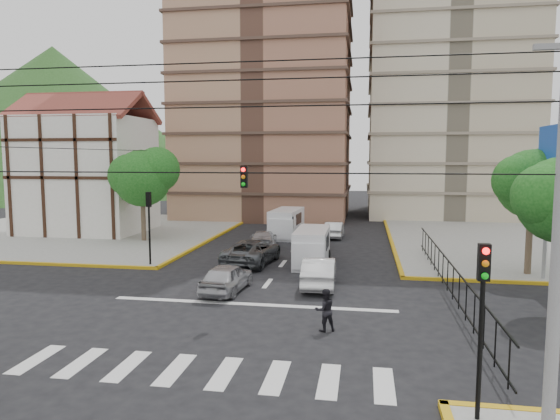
% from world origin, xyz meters
% --- Properties ---
extents(ground, '(160.00, 160.00, 0.00)m').
position_xyz_m(ground, '(0.00, 0.00, 0.00)').
color(ground, black).
rests_on(ground, ground).
extents(sidewalk_nw, '(26.00, 26.00, 0.15)m').
position_xyz_m(sidewalk_nw, '(-20.00, 20.00, 0.07)').
color(sidewalk_nw, gray).
rests_on(sidewalk_nw, ground).
extents(crosswalk_stripes, '(12.00, 2.40, 0.01)m').
position_xyz_m(crosswalk_stripes, '(0.00, -6.00, 0.01)').
color(crosswalk_stripes, silver).
rests_on(crosswalk_stripes, ground).
extents(stop_line, '(13.00, 0.40, 0.01)m').
position_xyz_m(stop_line, '(0.00, 1.20, 0.01)').
color(stop_line, silver).
rests_on(stop_line, ground).
extents(tower_beige, '(17.00, 16.00, 48.00)m').
position_xyz_m(tower_beige, '(14.00, 40.00, 24.00)').
color(tower_beige, tan).
rests_on(tower_beige, ground).
extents(tudor_building, '(10.80, 8.05, 12.23)m').
position_xyz_m(tudor_building, '(-19.00, 20.00, 5.25)').
color(tudor_building, silver).
rests_on(tudor_building, ground).
extents(distant_hill, '(70.00, 70.00, 28.00)m').
position_xyz_m(distant_hill, '(-55.00, 70.00, 14.00)').
color(distant_hill, '#224D19').
rests_on(distant_hill, ground).
extents(park_fence, '(0.10, 22.50, 1.66)m').
position_xyz_m(park_fence, '(9.00, 4.50, 0.00)').
color(park_fence, black).
rests_on(park_fence, ground).
extents(tree_park_c, '(4.65, 3.80, 7.25)m').
position_xyz_m(tree_park_c, '(14.09, 9.01, 5.34)').
color(tree_park_c, '#473828').
rests_on(tree_park_c, ground).
extents(tree_tudor, '(5.39, 4.40, 7.43)m').
position_xyz_m(tree_tudor, '(-11.90, 16.01, 5.22)').
color(tree_tudor, '#473828').
rests_on(tree_tudor, ground).
extents(traffic_light_se, '(0.28, 0.22, 4.40)m').
position_xyz_m(traffic_light_se, '(7.80, -7.80, 3.11)').
color(traffic_light_se, black).
rests_on(traffic_light_se, ground).
extents(traffic_light_nw, '(0.28, 0.22, 4.40)m').
position_xyz_m(traffic_light_nw, '(-7.80, 7.80, 3.11)').
color(traffic_light_nw, black).
rests_on(traffic_light_nw, ground).
extents(traffic_light_hanging, '(18.00, 9.12, 0.92)m').
position_xyz_m(traffic_light_hanging, '(0.00, -2.04, 5.90)').
color(traffic_light_hanging, black).
rests_on(traffic_light_hanging, ground).
extents(utility_pole_se, '(1.40, 0.28, 9.00)m').
position_xyz_m(utility_pole_se, '(9.00, -9.00, 4.77)').
color(utility_pole_se, slate).
rests_on(utility_pole_se, ground).
extents(van_right_lane, '(2.07, 4.91, 2.21)m').
position_xyz_m(van_right_lane, '(1.81, 9.83, 1.07)').
color(van_right_lane, silver).
rests_on(van_right_lane, ground).
extents(van_left_lane, '(2.39, 5.28, 2.32)m').
position_xyz_m(van_left_lane, '(-1.38, 20.11, 1.13)').
color(van_left_lane, silver).
rests_on(van_left_lane, ground).
extents(car_silver_front_left, '(2.02, 4.33, 1.44)m').
position_xyz_m(car_silver_front_left, '(-1.67, 3.06, 0.72)').
color(car_silver_front_left, '#A6A6AA').
rests_on(car_silver_front_left, ground).
extents(car_white_front_right, '(1.78, 4.68, 1.52)m').
position_xyz_m(car_white_front_right, '(2.73, 4.89, 0.76)').
color(car_white_front_right, silver).
rests_on(car_white_front_right, ground).
extents(car_grey_mid_left, '(3.14, 5.78, 1.54)m').
position_xyz_m(car_grey_mid_left, '(-1.90, 9.68, 0.77)').
color(car_grey_mid_left, '#53575B').
rests_on(car_grey_mid_left, ground).
extents(car_silver_rear_left, '(2.32, 4.61, 1.28)m').
position_xyz_m(car_silver_rear_left, '(-2.27, 15.16, 0.64)').
color(car_silver_rear_left, silver).
rests_on(car_silver_rear_left, ground).
extents(car_darkgrey_mid_right, '(2.30, 4.66, 1.53)m').
position_xyz_m(car_darkgrey_mid_right, '(1.18, 15.25, 0.76)').
color(car_darkgrey_mid_right, '#252528').
rests_on(car_darkgrey_mid_right, ground).
extents(car_white_rear_right, '(1.52, 4.06, 1.32)m').
position_xyz_m(car_white_rear_right, '(2.56, 20.75, 0.66)').
color(car_white_rear_right, silver).
rests_on(car_white_rear_right, ground).
extents(pedestrian_crosswalk, '(0.98, 0.89, 1.64)m').
position_xyz_m(pedestrian_crosswalk, '(3.54, -1.71, 0.82)').
color(pedestrian_crosswalk, black).
rests_on(pedestrian_crosswalk, ground).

